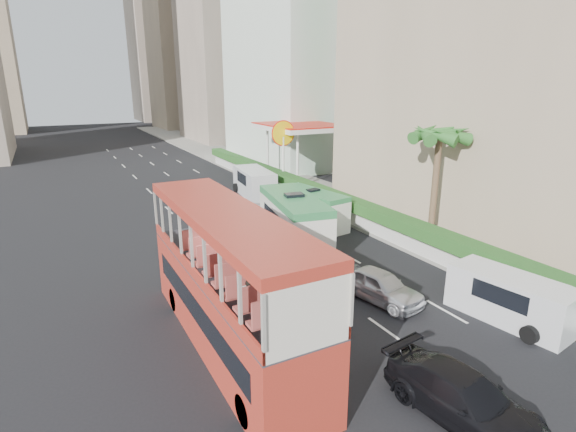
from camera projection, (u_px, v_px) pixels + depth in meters
ground_plane at (363, 307)px, 19.15m from camera, size 200.00×200.00×0.00m
double_decker_bus at (229, 280)px, 15.72m from camera, size 2.50×11.00×5.06m
car_silver_lane_a at (282, 276)px, 22.13m from camera, size 1.47×4.19×1.38m
car_silver_lane_b at (379, 300)px, 19.73m from camera, size 2.43×4.30×1.38m
car_black at (461, 418)px, 12.79m from camera, size 2.57×5.02×1.40m
van_asset at (256, 223)px, 30.59m from camera, size 2.44×4.42×1.17m
minibus_near at (294, 222)px, 25.59m from camera, size 3.54×7.18×3.05m
minibus_far at (313, 208)px, 29.69m from camera, size 2.57×5.54×2.36m
panel_van_near at (510, 298)px, 17.86m from camera, size 2.56×4.91×1.87m
panel_van_far at (254, 182)px, 37.77m from camera, size 2.81×5.70×2.20m
sidewalk at (281, 178)px, 44.32m from camera, size 6.00×120.00×0.18m
kerb_wall at (316, 201)px, 33.59m from camera, size 0.30×44.00×1.00m
hedge at (316, 190)px, 33.35m from camera, size 1.10×44.00×0.70m
palm_tree at (434, 191)px, 25.09m from camera, size 0.36×0.36×6.40m
shell_station at (300, 153)px, 42.32m from camera, size 6.50×8.00×5.50m
tower_far_a at (186, 16)px, 89.83m from camera, size 14.00×14.00×44.00m
tower_far_b at (161, 36)px, 108.99m from camera, size 14.00×14.00×40.00m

